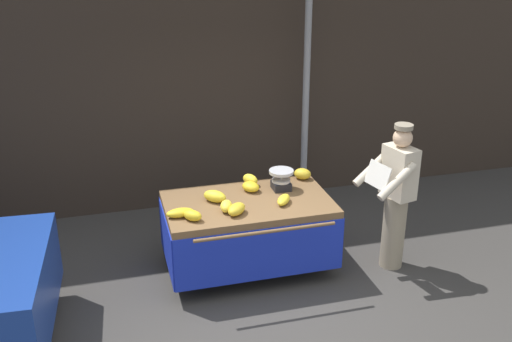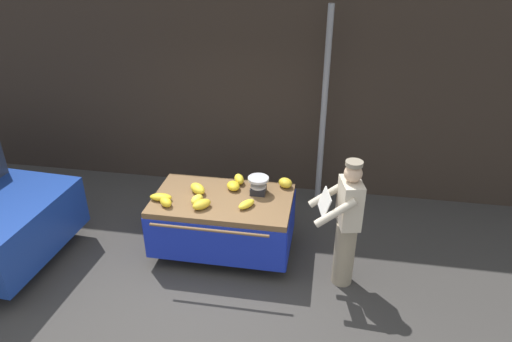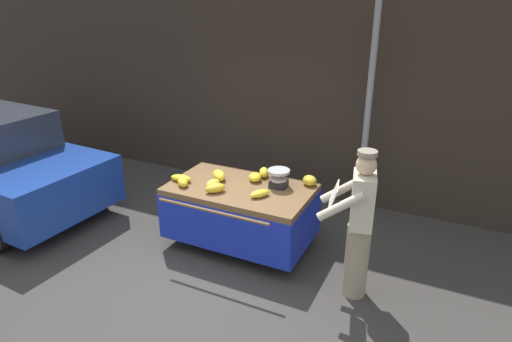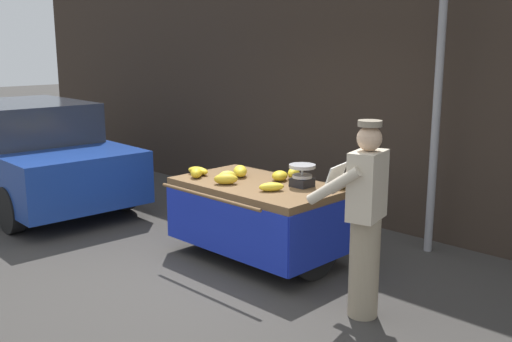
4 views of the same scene
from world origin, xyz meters
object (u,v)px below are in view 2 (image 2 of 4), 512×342
Objects in this scene: street_pole at (324,112)px; weighing_scale at (258,185)px; banana_bunch_1 at (233,186)px; banana_bunch_7 at (198,189)px; banana_bunch_2 at (166,202)px; banana_bunch_8 at (246,204)px; banana_bunch_5 at (161,197)px; vendor_person at (346,224)px; banana_bunch_3 at (239,179)px; banana_bunch_6 at (202,204)px; banana_bunch_0 at (197,200)px; banana_bunch_4 at (285,183)px; banana_cart at (223,212)px.

weighing_scale is at bearing -119.46° from street_pole.
banana_bunch_1 is 0.81× the size of banana_bunch_7.
banana_bunch_2 is (-0.76, -0.55, 0.00)m from banana_bunch_1.
banana_bunch_8 is (1.02, 0.14, -0.01)m from banana_bunch_2.
weighing_scale is 0.97× the size of banana_bunch_5.
banana_bunch_8 is (-0.09, -0.37, -0.07)m from weighing_scale.
banana_bunch_1 is at bearing 158.41° from vendor_person.
banana_bunch_3 is 0.13× the size of vendor_person.
banana_bunch_8 is at bearing -57.73° from banana_bunch_1.
banana_bunch_2 is 0.81× the size of banana_bunch_6.
banana_bunch_1 is 0.97m from banana_bunch_5.
banana_bunch_0 is 0.80× the size of banana_bunch_6.
weighing_scale is 1.22m from banana_bunch_2.
banana_bunch_7 is at bearing 161.13° from banana_bunch_8.
banana_bunch_0 is at bearing 17.18° from banana_bunch_2.
weighing_scale is at bearing 9.36° from banana_bunch_7.
banana_bunch_4 is (-0.43, -1.13, -0.63)m from street_pole.
vendor_person is at bearing -25.76° from weighing_scale.
banana_bunch_1 is (0.10, 0.24, 0.28)m from banana_cart.
banana_bunch_2 reaches higher than banana_bunch_5.
banana_bunch_4 is at bearing 136.39° from vendor_person.
street_pole is at bearing 52.21° from banana_cart.
banana_bunch_3 is 1.10m from banana_bunch_5.
banana_bunch_8 is (0.36, -0.17, 0.27)m from banana_cart.
vendor_person is (1.16, -0.56, -0.11)m from weighing_scale.
banana_bunch_0 is at bearing -75.45° from banana_bunch_7.
banana_cart is at bearing -127.79° from street_pole.
banana_bunch_2 is 0.76× the size of banana_bunch_7.
banana_bunch_3 is 0.64m from banana_bunch_4.
banana_bunch_8 is at bearing 7.77° from banana_bunch_2.
banana_bunch_2 is at bearing -46.65° from banana_bunch_5.
banana_bunch_2 is (-1.88, -1.87, -0.64)m from street_pole.
banana_bunch_1 is 1.06× the size of banana_bunch_4.
banana_bunch_4 reaches higher than banana_bunch_2.
street_pole reaches higher than banana_bunch_5.
banana_bunch_4 is 1.14m from vendor_person.
banana_cart is 7.14× the size of banana_bunch_8.
banana_bunch_5 is (-0.87, -0.43, -0.01)m from banana_bunch_1.
banana_cart is 6.82× the size of banana_bunch_7.
banana_cart is at bearing -11.75° from banana_bunch_7.
banana_bunch_8 is 0.15× the size of vendor_person.
banana_bunch_7 is at bearing -136.45° from street_pole.
vendor_person is (0.82, -0.78, -0.05)m from banana_bunch_4.
banana_bunch_5 is at bearing -158.32° from banana_bunch_4.
banana_bunch_8 is at bearing -25.41° from banana_cart.
vendor_person is at bearing -21.59° from banana_bunch_1.
banana_bunch_3 is 0.61m from banana_bunch_7.
banana_bunch_6 is (-1.41, -1.85, -0.63)m from street_pole.
banana_bunch_3 is 0.75× the size of banana_bunch_5.
weighing_scale reaches higher than banana_bunch_7.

